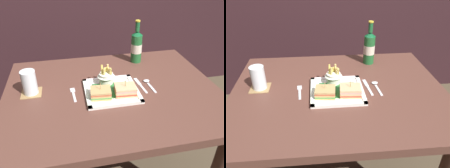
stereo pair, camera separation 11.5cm
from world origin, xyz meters
TOP-DOWN VIEW (x-y plane):
  - dining_table at (0.00, 0.00)m, footprint 1.11×0.87m
  - square_plate at (-0.01, -0.02)m, footprint 0.27×0.27m
  - sandwich_half_left at (-0.07, -0.07)m, footprint 0.11×0.09m
  - sandwich_half_right at (0.05, -0.07)m, footprint 0.11×0.09m
  - fries_cup at (-0.02, 0.06)m, footprint 0.09×0.09m
  - beer_bottle at (0.22, 0.30)m, footprint 0.07×0.07m
  - drink_coaster at (-0.41, 0.05)m, footprint 0.10×0.10m
  - water_glass at (-0.41, 0.05)m, footprint 0.07×0.07m
  - fork at (-0.20, -0.00)m, footprint 0.03×0.13m
  - knife at (0.15, 0.01)m, footprint 0.03×0.16m
  - spoon at (0.20, 0.02)m, footprint 0.04×0.13m

SIDE VIEW (x-z plane):
  - dining_table at x=0.00m, z-range 0.23..0.99m
  - knife at x=0.15m, z-range 0.75..0.76m
  - fork at x=-0.20m, z-range 0.75..0.76m
  - drink_coaster at x=-0.41m, z-range 0.75..0.76m
  - spoon at x=0.20m, z-range 0.75..0.76m
  - square_plate at x=-0.01m, z-range 0.75..0.77m
  - sandwich_half_left at x=-0.07m, z-range 0.75..0.82m
  - sandwich_half_right at x=0.05m, z-range 0.75..0.82m
  - fries_cup at x=-0.02m, z-range 0.75..0.86m
  - water_glass at x=-0.41m, z-range 0.75..0.87m
  - beer_bottle at x=0.22m, z-range 0.72..0.99m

